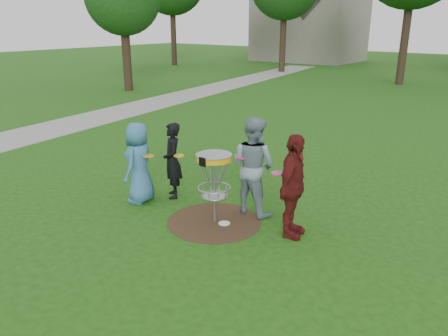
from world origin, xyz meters
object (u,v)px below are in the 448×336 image
Objects in this scene: player_blue at (139,163)px; player_maroon at (293,187)px; player_black at (172,161)px; disc_golf_basket at (214,171)px; player_grey at (253,166)px.

player_maroon reaches higher than player_blue.
player_black reaches higher than disc_golf_basket.
disc_golf_basket is (1.50, -0.45, 0.21)m from player_black.
disc_golf_basket is (-0.31, -0.83, 0.05)m from player_grey.
player_blue is 0.88× the size of player_grey.
player_maroon is at bearing 81.68° from player_blue.
player_grey reaches higher than player_blue.
player_grey reaches higher than player_black.
player_maroon is 1.34× the size of disc_golf_basket.
player_blue reaches higher than disc_golf_basket.
player_grey is (1.81, 0.37, 0.15)m from player_black.
player_grey is 1.04× the size of player_maroon.
player_grey is at bearing 96.17° from player_blue.
player_blue is at bearing -81.11° from player_black.
player_blue is 2.39m from player_grey.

